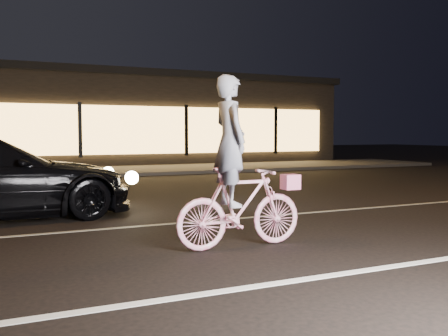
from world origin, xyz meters
name	(u,v)px	position (x,y,z in m)	size (l,w,h in m)	color
ground	(261,246)	(0.00, 0.00, 0.00)	(90.00, 90.00, 0.00)	black
lane_stripe_near	(331,275)	(0.00, -1.50, 0.00)	(60.00, 0.12, 0.01)	silver
lane_stripe_far	(202,221)	(0.00, 2.00, 0.00)	(60.00, 0.10, 0.01)	gray
sidewalk	(89,172)	(0.00, 13.00, 0.06)	(30.00, 4.00, 0.12)	#383533
storefront	(66,119)	(0.00, 18.97, 2.15)	(25.40, 8.42, 4.20)	black
cyclist	(238,187)	(-0.32, 0.03, 0.78)	(1.74, 0.60, 2.20)	#E6366E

